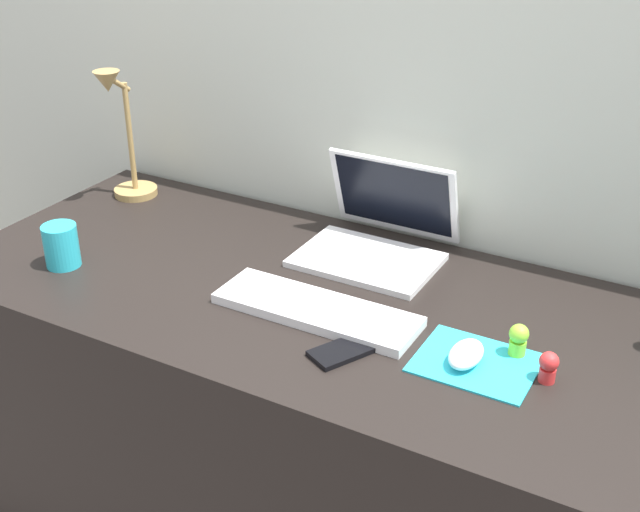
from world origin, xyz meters
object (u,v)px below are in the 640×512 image
keyboard (317,310)px  mouse (466,354)px  coffee_mug (61,246)px  toy_figurine_lime (518,340)px  cell_phone (345,350)px  toy_figurine_red (548,366)px  desk_lamp (123,138)px  laptop (379,231)px

keyboard → mouse: bearing=-3.4°
coffee_mug → toy_figurine_lime: 0.97m
cell_phone → toy_figurine_red: 0.36m
toy_figurine_lime → desk_lamp: bearing=168.8°
toy_figurine_red → toy_figurine_lime: bearing=144.0°
mouse → coffee_mug: bearing=-175.5°
laptop → keyboard: laptop is taller
keyboard → mouse: mouse is taller
mouse → coffee_mug: size_ratio=1.02×
cell_phone → toy_figurine_lime: bearing=54.2°
toy_figurine_lime → mouse: bearing=-135.5°
coffee_mug → desk_lamp: bearing=108.8°
desk_lamp → toy_figurine_red: (1.15, -0.26, -0.13)m
toy_figurine_lime → keyboard: bearing=-172.4°
keyboard → toy_figurine_lime: size_ratio=6.34×
keyboard → desk_lamp: 0.76m
coffee_mug → toy_figurine_red: coffee_mug is taller
coffee_mug → toy_figurine_lime: (0.96, 0.14, -0.01)m
mouse → cell_phone: mouse is taller
laptop → mouse: bearing=-44.6°
cell_phone → coffee_mug: (-0.69, 0.00, 0.04)m
keyboard → toy_figurine_red: 0.45m
desk_lamp → toy_figurine_red: bearing=-12.9°
coffee_mug → toy_figurine_red: 1.04m
mouse → toy_figurine_red: 0.14m
toy_figurine_lime → toy_figurine_red: size_ratio=1.12×
cell_phone → toy_figurine_red: toy_figurine_red is taller
laptop → desk_lamp: (-0.69, -0.04, 0.11)m
keyboard → cell_phone: (0.11, -0.09, -0.01)m
mouse → toy_figurine_red: bearing=8.2°
mouse → coffee_mug: (-0.89, -0.07, 0.03)m
keyboard → mouse: (0.31, -0.02, 0.01)m
keyboard → cell_phone: keyboard is taller
keyboard → mouse: size_ratio=4.27×
mouse → coffee_mug: 0.90m
toy_figurine_red → cell_phone: bearing=-164.9°
laptop → toy_figurine_red: size_ratio=5.21×
coffee_mug → cell_phone: bearing=-0.2°
cell_phone → desk_lamp: desk_lamp is taller
keyboard → cell_phone: 0.14m
mouse → cell_phone: bearing=-160.4°
cell_phone → toy_figurine_lime: (0.27, 0.14, 0.03)m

